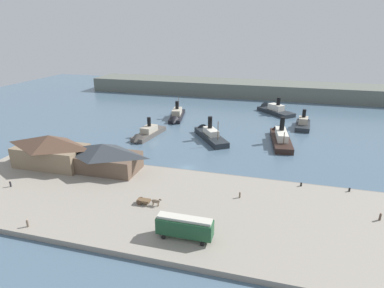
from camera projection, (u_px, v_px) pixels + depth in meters
The scene contains 21 objects.
ground_plane at pixel (187, 168), 92.67m from camera, with size 320.00×320.00×0.00m, color slate.
quay_promenade at pixel (160, 204), 72.55m from camera, with size 110.00×36.00×1.20m, color gray.
seawall_edge at pixel (183, 171), 89.24m from camera, with size 110.00×0.80×1.00m, color slate.
ferry_shed_customs_shed at pixel (51, 150), 90.09m from camera, with size 19.95×10.46×9.00m.
ferry_shed_central_terminal at pixel (103, 157), 87.52m from camera, with size 19.87×10.47×7.56m.
street_tram at pixel (185, 226), 59.03m from camera, with size 10.61×2.97×4.52m.
horse_cart at pixel (148, 201), 70.97m from camera, with size 5.77×1.62×1.87m.
pedestrian_walking_east at pixel (240, 195), 73.89m from camera, with size 0.39×0.39×1.57m.
pedestrian_near_east_shed at pixel (10, 184), 78.97m from camera, with size 0.41×0.41×1.65m.
pedestrian_near_cart at pixel (27, 223), 63.09m from camera, with size 0.42×0.42×1.69m.
pedestrian_at_waters_edge at pixel (380, 217), 65.24m from camera, with size 0.43×0.43×1.74m.
pedestrian_walking_west at pixel (13, 159), 93.70m from camera, with size 0.38×0.38×1.54m.
mooring_post_east at pixel (301, 184), 79.41m from camera, with size 0.44×0.44×0.90m, color black.
mooring_post_center_west at pixel (349, 190), 76.80m from camera, with size 0.44×0.44×0.90m, color black.
ferry_departing_north at pixel (176, 116), 140.97m from camera, with size 8.58×22.41×9.77m.
ferry_mid_harbor at pixel (303, 123), 130.50m from camera, with size 6.58×15.98×8.99m.
ferry_moored_east at pixel (146, 134), 117.48m from camera, with size 7.45×19.70×8.55m.
ferry_approaching_east at pixel (280, 136), 114.45m from camera, with size 8.40×25.29×10.84m.
ferry_moored_west at pixel (272, 110), 152.35m from camera, with size 19.08×19.47×10.04m.
ferry_approaching_west at pixel (208, 134), 117.59m from camera, with size 16.94×21.72×9.99m.
far_headland at pixel (238, 88), 190.84m from camera, with size 180.00×24.00×8.00m, color #60665B.
Camera 1 is at (23.81, -81.18, 38.49)m, focal length 29.87 mm.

